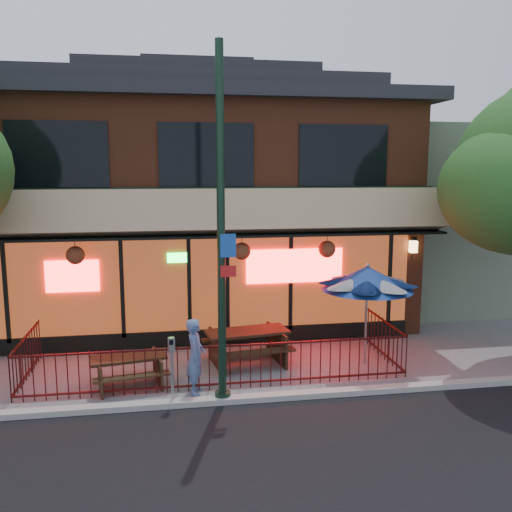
{
  "coord_description": "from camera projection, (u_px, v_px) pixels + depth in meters",
  "views": [
    {
      "loc": [
        -1.01,
        -10.73,
        4.64
      ],
      "look_at": [
        1.08,
        2.0,
        2.57
      ],
      "focal_mm": 38.0,
      "sensor_mm": 36.0,
      "label": 1
    }
  ],
  "objects": [
    {
      "name": "ground",
      "position": [
        221.0,
        393.0,
        11.35
      ],
      "size": [
        80.0,
        80.0,
        0.0
      ],
      "primitive_type": "plane",
      "color": "gray",
      "rests_on": "ground"
    },
    {
      "name": "curb",
      "position": [
        223.0,
        400.0,
        10.85
      ],
      "size": [
        80.0,
        0.25,
        0.12
      ],
      "primitive_type": "cube",
      "color": "#999993",
      "rests_on": "ground"
    },
    {
      "name": "restaurant_building",
      "position": [
        198.0,
        185.0,
        17.63
      ],
      "size": [
        12.96,
        9.49,
        8.05
      ],
      "color": "brown",
      "rests_on": "ground"
    },
    {
      "name": "neighbor_building",
      "position": [
        444.0,
        215.0,
        19.81
      ],
      "size": [
        6.0,
        7.0,
        6.0
      ],
      "primitive_type": "cube",
      "color": "slate",
      "rests_on": "ground"
    },
    {
      "name": "patio_fence",
      "position": [
        218.0,
        356.0,
        11.74
      ],
      "size": [
        8.44,
        2.62,
        1.0
      ],
      "color": "#3D0D0D",
      "rests_on": "ground"
    },
    {
      "name": "street_light",
      "position": [
        221.0,
        247.0,
        10.46
      ],
      "size": [
        0.43,
        0.32,
        7.0
      ],
      "color": "black",
      "rests_on": "ground"
    },
    {
      "name": "picnic_table_left",
      "position": [
        129.0,
        366.0,
        11.66
      ],
      "size": [
        1.76,
        1.46,
        0.67
      ],
      "color": "#3A2515",
      "rests_on": "ground"
    },
    {
      "name": "picnic_table_right",
      "position": [
        247.0,
        342.0,
        12.99
      ],
      "size": [
        2.14,
        1.76,
        0.83
      ],
      "color": "#352112",
      "rests_on": "ground"
    },
    {
      "name": "patio_umbrella",
      "position": [
        367.0,
        278.0,
        12.74
      ],
      "size": [
        2.16,
        2.16,
        2.47
      ],
      "color": "gray",
      "rests_on": "ground"
    },
    {
      "name": "pedestrian",
      "position": [
        196.0,
        356.0,
        11.24
      ],
      "size": [
        0.46,
        0.63,
        1.6
      ],
      "primitive_type": "imported",
      "rotation": [
        0.0,
        0.0,
        1.43
      ],
      "color": "#506BA1",
      "rests_on": "ground"
    },
    {
      "name": "parking_meter_near",
      "position": [
        172.0,
        359.0,
        10.65
      ],
      "size": [
        0.14,
        0.13,
        1.39
      ],
      "color": "#9C9FA4",
      "rests_on": "ground"
    }
  ]
}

